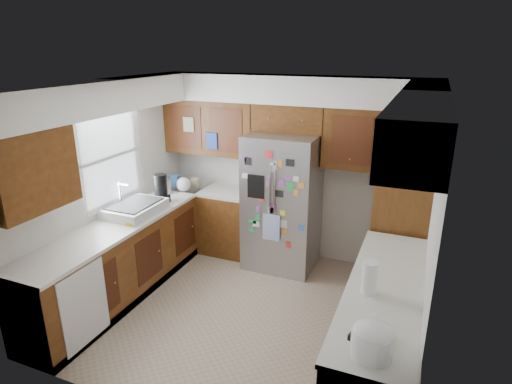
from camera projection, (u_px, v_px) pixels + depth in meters
floor at (246, 310)px, 4.85m from camera, size 3.60×3.60×0.00m
room_shell at (249, 146)px, 4.62m from camera, size 3.64×3.24×2.52m
left_counter_run at (145, 254)px, 5.22m from camera, size 1.36×3.20×0.92m
right_counter_run at (380, 336)px, 3.76m from camera, size 0.63×2.25×0.92m
pantry at (403, 206)px, 4.97m from camera, size 0.60×0.90×2.15m
fridge at (282, 202)px, 5.61m from camera, size 0.90×0.79×1.80m
bridge_cabinet at (290, 118)px, 5.46m from camera, size 0.96×0.34×0.35m
fridge_top_items at (284, 93)px, 5.40m from camera, size 0.56×0.33×0.28m
sink_assembly at (135, 208)px, 5.15m from camera, size 0.52×0.70×0.37m
left_counter_clutter at (172, 186)px, 5.76m from camera, size 0.40×0.91×0.38m
rice_cooker at (372, 339)px, 2.76m from camera, size 0.28×0.27×0.24m
paper_towel at (369, 278)px, 3.47m from camera, size 0.12×0.12×0.28m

